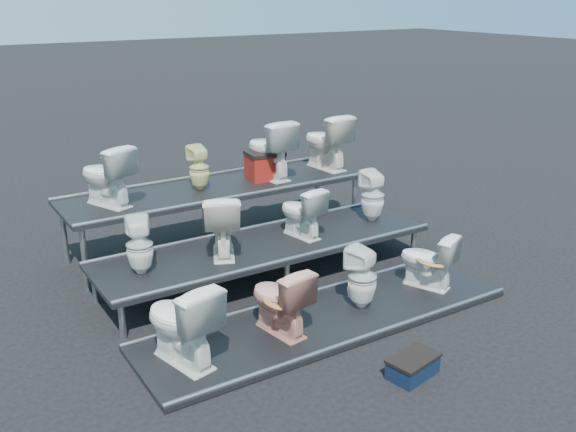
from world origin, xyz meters
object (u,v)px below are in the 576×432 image
toilet_8 (106,175)px  toilet_9 (199,168)px  toilet_6 (301,212)px  step_stool (413,367)px  toilet_3 (427,260)px  toilet_11 (326,141)px  toilet_1 (280,299)px  toilet_5 (222,224)px  toilet_10 (269,149)px  toilet_7 (373,196)px  red_crate (265,167)px  toilet_4 (139,245)px  toilet_2 (362,277)px  toilet_0 (181,322)px

toilet_8 → toilet_9: (1.24, 0.00, -0.08)m
toilet_6 → step_stool: toilet_6 is taller
toilet_3 → toilet_11: toilet_11 is taller
toilet_1 → toilet_9: 2.72m
toilet_5 → step_stool: size_ratio=1.59×
toilet_10 → toilet_11: bearing=176.0°
toilet_7 → toilet_6: bearing=2.4°
toilet_1 → toilet_3: bearing=171.2°
toilet_5 → toilet_9: bearing=-79.0°
toilet_11 → red_crate: (-1.05, -0.01, -0.24)m
toilet_7 → toilet_4: bearing=2.4°
toilet_2 → toilet_8: bearing=-74.7°
toilet_10 → red_crate: size_ratio=1.76×
toilet_1 → toilet_9: (0.33, 2.60, 0.73)m
toilet_7 → toilet_9: 2.34m
toilet_3 → red_crate: 2.76m
red_crate → toilet_9: bearing=-174.2°
toilet_9 → red_crate: bearing=177.3°
toilet_8 → toilet_6: bearing=124.8°
toilet_0 → toilet_3: bearing=166.6°
toilet_9 → step_stool: toilet_9 is taller
toilet_7 → toilet_11: bearing=-93.8°
toilet_4 → toilet_5: toilet_5 is taller
toilet_2 → toilet_5: toilet_5 is taller
toilet_7 → step_stool: (-1.57, -2.56, -0.72)m
toilet_1 → toilet_7: 2.62m
toilet_8 → toilet_0: bearing=64.1°
toilet_0 → toilet_3: (3.10, 0.00, -0.08)m
toilet_5 → toilet_7: (2.23, 0.00, -0.03)m
toilet_1 → red_crate: (1.33, 2.59, 0.60)m
toilet_2 → toilet_6: size_ratio=1.09×
toilet_6 → toilet_11: size_ratio=0.78×
toilet_8 → step_stool: 4.33m
toilet_5 → toilet_11: 2.74m
toilet_1 → toilet_7: (2.24, 1.30, 0.37)m
toilet_4 → toilet_11: toilet_11 is taller
toilet_4 → toilet_5: (0.99, 0.00, 0.05)m
toilet_5 → toilet_1: bearing=114.4°
toilet_0 → toilet_6: toilet_6 is taller
toilet_7 → toilet_10: (-0.83, 1.30, 0.48)m
toilet_6 → red_crate: bearing=-109.2°
toilet_11 → toilet_1: bearing=43.3°
toilet_1 → toilet_6: bearing=-139.2°
toilet_4 → toilet_8: bearing=-78.6°
toilet_3 → toilet_8: toilet_8 is taller
toilet_2 → toilet_3: (0.97, 0.00, -0.02)m
toilet_8 → toilet_11: 3.29m
toilet_2 → toilet_10: 2.76m
toilet_3 → red_crate: size_ratio=1.40×
toilet_5 → toilet_6: bearing=-155.1°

